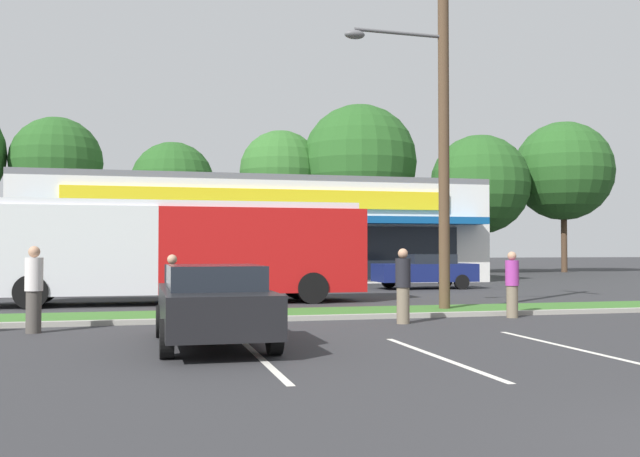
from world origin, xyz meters
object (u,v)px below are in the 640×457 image
car_2 (425,271)px  pedestrian_mid (172,291)px  car_1 (281,273)px  pedestrian_by_pole (34,289)px  city_bus (176,248)px  car_5 (35,274)px  pedestrian_near_bench (512,284)px  pedestrian_far (403,286)px  car_3 (213,303)px  utility_pole (439,108)px

car_2 → pedestrian_mid: 17.46m
car_1 → pedestrian_by_pole: 14.96m
city_bus → car_2: size_ratio=2.78×
pedestrian_mid → car_5: bearing=-127.0°
pedestrian_near_bench → car_2: bearing=154.9°
pedestrian_by_pole → pedestrian_far: 8.15m
car_3 → pedestrian_far: pedestrian_far is taller
pedestrian_by_pole → pedestrian_near_bench: bearing=64.0°
car_3 → pedestrian_near_bench: (7.91, 3.48, 0.08)m
car_2 → car_3: bearing=56.5°
utility_pole → car_2: (4.11, 11.11, -4.86)m
car_3 → car_2: bearing=-33.5°
pedestrian_near_bench → pedestrian_far: pedestrian_far is taller
car_1 → car_2: size_ratio=1.01×
car_3 → pedestrian_mid: size_ratio=2.82×
car_1 → city_bus: bearing=-129.9°
utility_pole → car_1: (-2.44, 10.48, -4.90)m
city_bus → pedestrian_near_bench: bearing=139.4°
city_bus → car_2: bearing=-151.7°
car_3 → car_1: bearing=-15.1°
car_2 → pedestrian_mid: size_ratio=2.67×
pedestrian_far → car_5: bearing=65.6°
car_1 → pedestrian_by_pole: pedestrian_by_pole is taller
pedestrian_mid → city_bus: bearing=-150.2°
utility_pole → car_5: bearing=138.5°
pedestrian_near_bench → car_5: bearing=-145.6°
city_bus → pedestrian_far: (4.88, -7.62, -0.88)m
pedestrian_far → city_bus: bearing=60.9°
car_3 → pedestrian_mid: pedestrian_mid is taller
pedestrian_by_pole → car_1: bearing=120.0°
city_bus → car_5: size_ratio=2.65×
car_5 → pedestrian_mid: bearing=109.8°
pedestrian_near_bench → utility_pole: bearing=-157.2°
pedestrian_near_bench → pedestrian_far: (-3.21, -0.69, 0.04)m
car_2 → car_5: (-15.93, -0.65, 0.01)m
city_bus → pedestrian_far: bearing=122.6°
utility_pole → city_bus: size_ratio=0.88×
pedestrian_mid → pedestrian_far: size_ratio=0.92×
city_bus → car_2: city_bus is taller
car_2 → pedestrian_by_pole: 19.60m
city_bus → pedestrian_mid: (-0.43, -7.30, -0.95)m
car_2 → pedestrian_by_pole: size_ratio=2.40×
utility_pole → pedestrian_near_bench: bearing=-54.7°
car_5 → pedestrian_by_pole: 12.92m
car_1 → pedestrian_far: 12.92m
pedestrian_far → car_3: bearing=148.9°
utility_pole → city_bus: (-6.86, 5.19, -3.88)m
car_1 → pedestrian_by_pole: size_ratio=2.43×
city_bus → car_3: city_bus is taller
car_3 → pedestrian_near_bench: pedestrian_near_bench is taller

